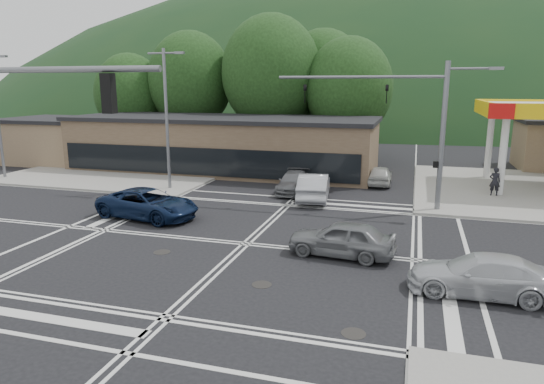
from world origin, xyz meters
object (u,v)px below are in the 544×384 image
(car_silver_east, at_px, (481,275))
(car_queue_a, at_px, (314,187))
(car_blue_west, at_px, (148,204))
(pedestrian, at_px, (495,181))
(car_grey_center, at_px, (342,238))
(car_queue_b, at_px, (380,175))
(car_northbound, at_px, (294,182))

(car_silver_east, distance_m, car_queue_a, 14.19)
(car_blue_west, distance_m, car_queue_a, 9.85)
(car_silver_east, distance_m, pedestrian, 15.51)
(car_blue_west, bearing_deg, car_queue_a, -39.34)
(car_blue_west, distance_m, car_grey_center, 10.90)
(car_grey_center, xyz_separation_m, car_queue_b, (0.42, 14.98, -0.07))
(pedestrian, bearing_deg, car_silver_east, 81.55)
(car_northbound, bearing_deg, car_queue_a, -49.62)
(car_queue_a, height_order, car_queue_b, car_queue_a)
(car_queue_a, height_order, car_northbound, car_queue_a)
(car_queue_b, bearing_deg, car_queue_a, 57.65)
(car_silver_east, distance_m, car_queue_b, 17.96)
(car_queue_b, distance_m, pedestrian, 7.31)
(car_blue_west, height_order, car_northbound, car_blue_west)
(car_blue_west, height_order, pedestrian, pedestrian)
(car_silver_east, height_order, car_queue_b, car_silver_east)
(car_northbound, bearing_deg, car_queue_b, 33.51)
(car_northbound, bearing_deg, car_blue_west, -130.08)
(car_blue_west, xyz_separation_m, car_grey_center, (10.52, -2.86, -0.03))
(car_blue_west, bearing_deg, car_queue_b, -32.25)
(car_blue_west, relative_size, car_queue_b, 1.40)
(car_blue_west, distance_m, car_northbound, 9.97)
(car_silver_east, relative_size, car_queue_a, 0.96)
(car_queue_b, relative_size, car_northbound, 0.87)
(car_blue_west, xyz_separation_m, car_northbound, (5.80, 8.10, -0.11))
(car_blue_west, relative_size, car_grey_center, 1.27)
(car_queue_b, bearing_deg, car_grey_center, 87.59)
(car_blue_west, height_order, car_queue_a, car_queue_a)
(car_queue_b, bearing_deg, car_blue_west, 47.14)
(car_blue_west, height_order, car_grey_center, car_blue_west)
(car_silver_east, bearing_deg, car_queue_b, -165.18)
(car_queue_a, distance_m, car_northbound, 2.35)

